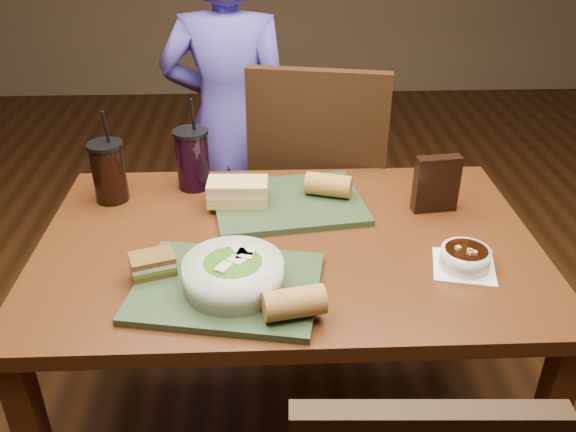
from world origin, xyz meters
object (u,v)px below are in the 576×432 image
object	(u,v)px
dining_table	(288,268)
diner	(230,123)
chair_far	(313,189)
chip_bag	(436,184)
cup_cola	(109,172)
sandwich_far	(238,192)
salad_bowl	(233,272)
soup_bowl	(465,258)
sandwich_near	(153,264)
tray_far	(288,203)
baguette_near	(294,303)
baguette_far	(329,185)
cup_berry	(193,159)
tray_near	(227,287)

from	to	relation	value
dining_table	diner	bearing A→B (deg)	101.80
chair_far	chip_bag	xyz separation A→B (m)	(0.31, -0.45, 0.24)
cup_cola	dining_table	bearing A→B (deg)	-25.70
diner	sandwich_far	distance (m)	0.75
salad_bowl	dining_table	bearing A→B (deg)	59.75
diner	soup_bowl	distance (m)	1.24
chair_far	sandwich_near	xyz separation A→B (m)	(-0.44, -0.76, 0.20)
cup_cola	chip_bag	distance (m)	0.93
tray_far	chip_bag	bearing A→B (deg)	-5.71
baguette_near	chip_bag	bearing A→B (deg)	48.72
dining_table	cup_cola	size ratio (longest dim) A/B	4.72
cup_cola	baguette_far	bearing A→B (deg)	-3.00
dining_table	baguette_near	bearing A→B (deg)	-90.16
soup_bowl	cup_cola	distance (m)	1.01
tray_far	soup_bowl	distance (m)	0.53
sandwich_far	soup_bowl	bearing A→B (deg)	-30.14
salad_bowl	cup_berry	distance (m)	0.56
baguette_far	cup_cola	xyz separation A→B (m)	(-0.63, 0.03, 0.04)
tray_near	soup_bowl	distance (m)	0.58
diner	baguette_far	world-z (taller)	diner
cup_cola	cup_berry	world-z (taller)	cup_berry
diner	sandwich_far	xyz separation A→B (m)	(0.06, -0.75, 0.08)
soup_bowl	chip_bag	bearing A→B (deg)	90.64
baguette_near	chip_bag	distance (m)	0.64
cup_berry	baguette_near	bearing A→B (deg)	-67.43
dining_table	chair_far	xyz separation A→B (m)	(0.11, 0.60, -0.07)
baguette_far	cup_cola	world-z (taller)	cup_cola
diner	tray_far	distance (m)	0.77
cup_cola	baguette_near	bearing A→B (deg)	-49.00
dining_table	diner	world-z (taller)	diner
sandwich_far	cup_cola	world-z (taller)	cup_cola
salad_bowl	sandwich_far	xyz separation A→B (m)	(-0.00, 0.40, -0.00)
soup_bowl	chip_bag	xyz separation A→B (m)	(-0.00, 0.29, 0.05)
chair_far	salad_bowl	bearing A→B (deg)	-106.68
tray_near	soup_bowl	xyz separation A→B (m)	(0.57, 0.07, 0.02)
dining_table	cup_cola	xyz separation A→B (m)	(-0.51, 0.24, 0.18)
chair_far	cup_berry	size ratio (longest dim) A/B	3.74
soup_bowl	cup_berry	size ratio (longest dim) A/B	0.62
soup_bowl	baguette_far	size ratio (longest dim) A/B	1.33
tray_far	sandwich_far	bearing A→B (deg)	-177.01
diner	sandwich_near	distance (m)	1.10
diner	tray_far	size ratio (longest dim) A/B	3.44
diner	salad_bowl	xyz separation A→B (m)	(0.06, -1.15, 0.08)
chip_bag	sandwich_far	bearing A→B (deg)	170.03
dining_table	sandwich_near	world-z (taller)	sandwich_near
dining_table	soup_bowl	distance (m)	0.46
tray_near	sandwich_near	size ratio (longest dim) A/B	3.55
chair_far	sandwich_near	distance (m)	0.90
salad_bowl	sandwich_near	bearing A→B (deg)	161.68
chair_far	chip_bag	size ratio (longest dim) A/B	6.49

